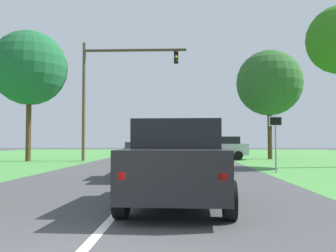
% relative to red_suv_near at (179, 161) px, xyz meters
% --- Properties ---
extents(ground_plane, '(120.00, 120.00, 0.00)m').
position_rel_red_suv_near_xyz_m(ground_plane, '(-1.23, 8.30, -0.99)').
color(ground_plane, '#424244').
extents(lane_centre_stripe, '(0.16, 43.61, 0.01)m').
position_rel_red_suv_near_xyz_m(lane_centre_stripe, '(-1.23, -2.70, -0.99)').
color(lane_centre_stripe, white).
rests_on(lane_centre_stripe, ground_plane).
extents(red_suv_near, '(2.37, 4.63, 1.87)m').
position_rel_red_suv_near_xyz_m(red_suv_near, '(0.00, 0.00, 0.00)').
color(red_suv_near, black).
rests_on(red_suv_near, ground_plane).
extents(pickup_truck_lead, '(2.52, 4.92, 1.86)m').
position_rel_red_suv_near_xyz_m(pickup_truck_lead, '(-0.97, 6.20, -0.04)').
color(pickup_truck_lead, '#4C515B').
rests_on(pickup_truck_lead, ground_plane).
extents(traffic_light, '(7.70, 0.40, 8.73)m').
position_rel_red_suv_near_xyz_m(traffic_light, '(-5.31, 18.17, 4.73)').
color(traffic_light, brown).
rests_on(traffic_light, ground_plane).
extents(keep_moving_sign, '(0.60, 0.09, 2.70)m').
position_rel_red_suv_near_xyz_m(keep_moving_sign, '(4.36, 8.58, 0.73)').
color(keep_moving_sign, gray).
rests_on(keep_moving_sign, ground_plane).
extents(oak_tree_right, '(5.26, 5.26, 8.74)m').
position_rel_red_suv_near_xyz_m(oak_tree_right, '(7.10, 21.06, 5.11)').
color(oak_tree_right, '#4C351E').
rests_on(oak_tree_right, ground_plane).
extents(crossing_suv_far, '(4.37, 2.09, 1.79)m').
position_rel_red_suv_near_xyz_m(crossing_suv_far, '(3.06, 20.57, -0.05)').
color(crossing_suv_far, silver).
rests_on(crossing_suv_far, ground_plane).
extents(extra_tree_2, '(5.35, 5.35, 9.38)m').
position_rel_red_suv_near_xyz_m(extra_tree_2, '(-10.91, 17.32, 5.70)').
color(extra_tree_2, '#4C351E').
rests_on(extra_tree_2, ground_plane).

